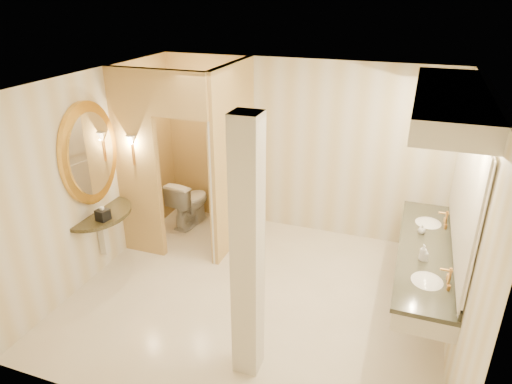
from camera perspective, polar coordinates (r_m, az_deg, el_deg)
floor at (r=6.00m, az=0.03°, el=-12.87°), size 4.50×4.50×0.00m
ceiling at (r=4.87m, az=0.04°, el=13.38°), size 4.50×4.50×0.00m
wall_back at (r=7.07m, az=5.48°, el=5.42°), size 4.50×0.02×2.70m
wall_front at (r=3.74m, az=-10.56°, el=-13.57°), size 4.50×0.02×2.70m
wall_left at (r=6.35m, az=-19.50°, el=1.84°), size 0.02×4.00×2.70m
wall_right at (r=5.09m, az=24.75°, el=-4.66°), size 0.02×4.00×2.70m
toilet_closet at (r=6.51m, az=-6.39°, el=4.02°), size 1.50×1.55×2.70m
wall_sconce at (r=6.35m, az=-15.31°, el=6.09°), size 0.14×0.14×0.42m
vanity at (r=5.31m, az=22.16°, el=0.35°), size 0.75×2.67×2.09m
console_shelf at (r=6.26m, az=-19.70°, el=1.48°), size 1.03×1.03×1.96m
pillar at (r=4.27m, az=-1.08°, el=-7.87°), size 0.26×0.26×2.70m
tissue_box at (r=6.18m, az=-18.60°, el=-2.71°), size 0.17×0.17×0.15m
toilet at (r=7.57m, az=-8.32°, el=-1.22°), size 0.56×0.84×0.80m
soap_bottle_a at (r=5.36m, az=20.36°, el=-7.35°), size 0.08×0.08×0.14m
soap_bottle_b at (r=5.91m, az=20.04°, el=-4.39°), size 0.12×0.12×0.12m
soap_bottle_c at (r=5.34m, az=20.13°, el=-7.09°), size 0.10×0.10×0.19m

